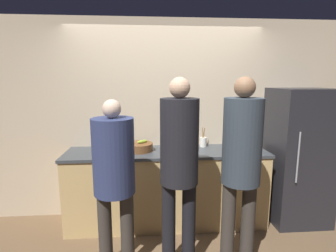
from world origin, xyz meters
TOP-DOWN VIEW (x-y plane):
  - ground_plane at (0.00, 0.00)m, footprint 14.00×14.00m
  - wall_back at (0.00, 0.67)m, footprint 5.20×0.06m
  - counter at (0.00, 0.36)m, footprint 2.49×0.65m
  - refrigerator at (1.69, 0.32)m, footprint 0.70×0.69m
  - person_left at (-0.54, -0.48)m, footprint 0.38×0.38m
  - person_center at (0.05, -0.51)m, footprint 0.35×0.35m
  - person_right at (0.61, -0.56)m, footprint 0.35×0.35m
  - fruit_bowl at (-0.34, 0.38)m, footprint 0.34×0.34m
  - utensil_crock at (0.49, 0.52)m, footprint 0.09×0.09m
  - bottle_amber at (0.92, 0.24)m, footprint 0.06×0.06m
  - bottle_green at (0.16, 0.39)m, footprint 0.08×0.08m
  - cup_red at (0.20, 0.54)m, footprint 0.09×0.09m

SIDE VIEW (x-z plane):
  - ground_plane at x=0.00m, z-range 0.00..0.00m
  - counter at x=0.00m, z-range 0.00..0.96m
  - refrigerator at x=1.69m, z-range 0.00..1.72m
  - cup_red at x=0.20m, z-range 0.96..1.04m
  - fruit_bowl at x=-0.34m, z-range 0.94..1.08m
  - person_left at x=-0.54m, z-range 0.18..1.84m
  - bottle_green at x=0.16m, z-range 0.94..1.10m
  - utensil_crock at x=0.49m, z-range 0.90..1.15m
  - bottle_amber at x=0.92m, z-range 0.93..1.16m
  - person_center at x=0.05m, z-range 0.18..2.04m
  - person_right at x=0.61m, z-range 0.19..2.05m
  - wall_back at x=0.00m, z-range 0.00..2.60m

